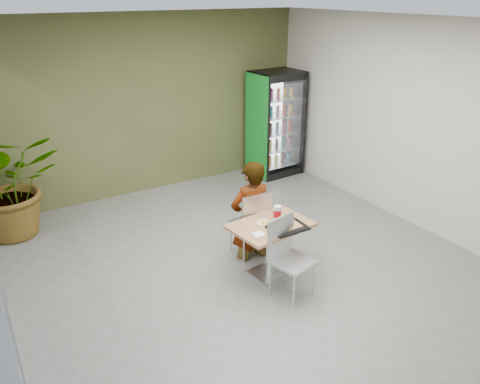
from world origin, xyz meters
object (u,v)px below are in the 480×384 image
chair_far (253,220)px  cafeteria_tray (288,228)px  chair_near (286,251)px  beverage_fridge (276,124)px  seated_woman (251,220)px  soda_cup (277,213)px  potted_plant (10,186)px  dining_table (270,239)px

chair_far → cafeteria_tray: 0.73m
chair_near → beverage_fridge: 4.23m
seated_woman → beverage_fridge: 3.39m
beverage_fridge → chair_far: bearing=-133.9°
soda_cup → beverage_fridge: bearing=55.2°
beverage_fridge → potted_plant: bearing=177.6°
soda_cup → potted_plant: bearing=134.7°
potted_plant → seated_woman: bearing=-41.4°
soda_cup → cafeteria_tray: soda_cup is taller
soda_cup → cafeteria_tray: (-0.04, -0.29, -0.08)m
chair_far → potted_plant: (-2.75, 2.49, 0.22)m
chair_far → dining_table: bearing=86.9°
chair_near → soda_cup: chair_near is taller
chair_far → soda_cup: bearing=107.3°
seated_woman → cafeteria_tray: bearing=97.0°
seated_woman → soda_cup: bearing=105.1°
chair_far → soda_cup: (0.11, -0.41, 0.25)m
soda_cup → chair_near: bearing=-113.0°
seated_woman → potted_plant: bearing=-39.7°
seated_woman → beverage_fridge: bearing=-129.2°
chair_near → chair_far: bearing=70.8°
cafeteria_tray → potted_plant: (-2.83, 3.19, 0.05)m
dining_table → cafeteria_tray: cafeteria_tray is taller
dining_table → soda_cup: bearing=26.7°
chair_far → soda_cup: 0.49m
beverage_fridge → potted_plant: 4.96m
chair_near → seated_woman: 0.99m
beverage_fridge → cafeteria_tray: bearing=-126.4°
seated_woman → beverage_fridge: size_ratio=0.83×
cafeteria_tray → potted_plant: bearing=131.6°
chair_near → dining_table: bearing=69.0°
dining_table → cafeteria_tray: 0.33m
beverage_fridge → potted_plant: size_ratio=1.28×
chair_near → cafeteria_tray: (0.18, 0.22, 0.17)m
cafeteria_tray → chair_near: bearing=-128.7°
seated_woman → cafeteria_tray: seated_woman is taller
soda_cup → chair_far: bearing=105.6°
seated_woman → potted_plant: size_ratio=1.07×
chair_near → potted_plant: (-2.65, 3.41, 0.21)m
dining_table → seated_woman: 0.55m
potted_plant → chair_far: bearing=-42.1°
dining_table → chair_far: 0.49m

